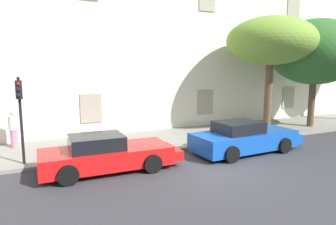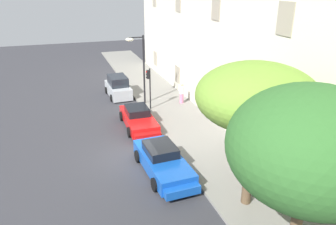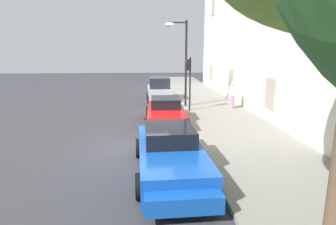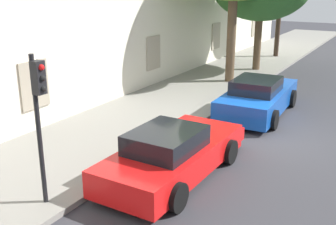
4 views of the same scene
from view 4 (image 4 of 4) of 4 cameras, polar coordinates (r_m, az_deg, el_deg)
name	(u,v)px [view 4 (image 4 of 4)]	position (r m, az deg, el deg)	size (l,w,h in m)	color
ground_plane	(268,136)	(13.34, 13.80, -3.19)	(80.00, 80.00, 0.00)	#333338
sidewalk	(151,113)	(15.03, -2.35, -0.01)	(60.00, 4.20, 0.14)	gray
sportscar_red_lead	(176,152)	(10.30, 1.16, -5.52)	(4.99, 2.11, 1.31)	red
sportscar_yellow_flank	(259,96)	(15.50, 12.62, 2.19)	(5.17, 2.25, 1.38)	#144CB2
traffic_light	(39,105)	(8.50, -17.53, 1.07)	(0.22, 0.36, 3.19)	black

